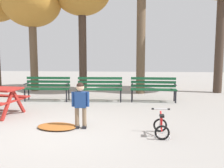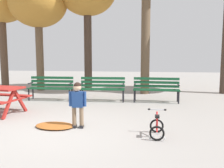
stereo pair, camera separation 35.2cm
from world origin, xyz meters
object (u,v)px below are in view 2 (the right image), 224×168
park_bench_far_left (51,86)px  park_bench_left (102,87)px  child_standing (78,101)px  park_bench_right (156,87)px  kids_bicycle (157,127)px

park_bench_far_left → park_bench_left: same height
child_standing → park_bench_right: bearing=60.2°
park_bench_left → park_bench_right: size_ratio=1.00×
park_bench_left → park_bench_right: same height
park_bench_far_left → park_bench_left: bearing=1.2°
park_bench_far_left → child_standing: child_standing is taller
park_bench_far_left → child_standing: 3.77m
park_bench_left → child_standing: size_ratio=1.53×
park_bench_far_left → kids_bicycle: bearing=-45.3°
park_bench_left → kids_bicycle: bearing=-64.9°
park_bench_left → child_standing: (-0.03, -3.31, 0.11)m
park_bench_right → park_bench_far_left: bearing=-178.4°
park_bench_far_left → child_standing: size_ratio=1.52×
child_standing → park_bench_far_left: bearing=119.7°
park_bench_right → child_standing: child_standing is taller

